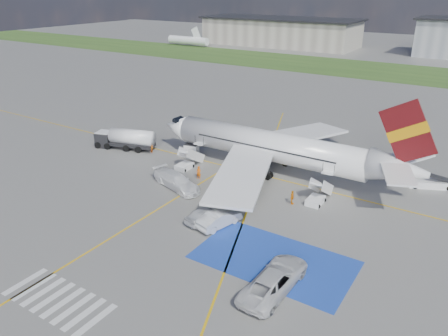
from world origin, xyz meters
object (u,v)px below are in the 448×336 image
Objects in this scene: van_white_a at (275,277)px; van_white_b at (176,179)px; airliner at (279,148)px; car_silver_a at (205,214)px; gpu_cart at (192,150)px; belt_loader at (431,184)px; car_silver_b at (219,219)px; fuel_tanker at (125,140)px.

van_white_a is 1.06× the size of van_white_b.
van_white_a is at bearing -102.43° from van_white_b.
airliner is 15.84m from car_silver_a.
belt_loader is at bearing 0.80° from gpu_cart.
van_white_b is at bearing -28.82° from van_white_a.
car_silver_b is (1.10, -15.68, -2.56)m from airliner.
van_white_b is (5.00, -9.78, 0.42)m from gpu_cart.
car_silver_b is at bearing -41.41° from fuel_tanker.
van_white_a is (10.99, -5.99, 0.37)m from car_silver_a.
airliner is at bearing -7.49° from gpu_cart.
airliner is 5.90× the size of van_white_a.
belt_loader is 30.92m from van_white_b.
van_white_b is (-9.38, 4.86, 0.33)m from car_silver_b.
gpu_cart is at bearing -39.78° from van_white_a.
airliner is 7.30× the size of car_silver_b.
belt_loader is 28.55m from van_white_a.
fuel_tanker is at bearing -173.57° from gpu_cart.
belt_loader reaches higher than car_silver_a.
van_white_a reaches higher than car_silver_a.
fuel_tanker is 26.75m from car_silver_b.
fuel_tanker reaches higher than belt_loader.
airliner is 6.23× the size of van_white_b.
car_silver_a is (12.62, -14.57, 0.07)m from gpu_cart.
car_silver_b reaches higher than car_silver_a.
belt_loader is at bearing -103.64° from van_white_a.
belt_loader reaches higher than car_silver_b.
gpu_cart is 20.53m from car_silver_b.
car_silver_a is (22.44, -11.30, -0.49)m from fuel_tanker.
van_white_b is at bearing -13.30° from car_silver_b.
fuel_tanker is at bearing -169.43° from airliner.
van_white_a is at bearing -53.03° from gpu_cart.
van_white_a is at bearing 161.43° from car_silver_b.
fuel_tanker reaches higher than van_white_b.
fuel_tanker is at bearing 169.98° from belt_loader.
airliner is 3.95× the size of fuel_tanker.
fuel_tanker is (-23.11, -4.31, -2.10)m from airliner.
belt_loader is (30.95, 7.02, -0.32)m from gpu_cart.
car_silver_b is at bearing -99.75° from van_white_b.
gpu_cart reaches higher than car_silver_a.
car_silver_a is (-18.34, -21.59, 0.39)m from belt_loader.
car_silver_a is 0.80× the size of van_white_b.
car_silver_b is 10.96m from van_white_a.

